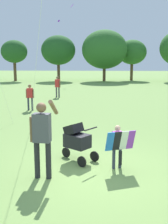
{
  "coord_description": "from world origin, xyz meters",
  "views": [
    {
      "loc": [
        0.1,
        -6.34,
        2.69
      ],
      "look_at": [
        -0.33,
        0.95,
        1.3
      ],
      "focal_mm": 44.72,
      "sensor_mm": 36.0,
      "label": 1
    }
  ],
  "objects_px": {
    "stroller": "(77,139)",
    "person_couple_left": "(58,85)",
    "person_adult_flyer": "(42,133)",
    "child_with_butterfly_kite": "(118,143)",
    "person_back_turned": "(30,95)"
  },
  "relations": [
    {
      "from": "person_adult_flyer",
      "to": "person_couple_left",
      "type": "relative_size",
      "value": 1.22
    },
    {
      "from": "stroller",
      "to": "person_back_turned",
      "type": "distance_m",
      "value": 7.97
    },
    {
      "from": "child_with_butterfly_kite",
      "to": "person_adult_flyer",
      "type": "height_order",
      "value": "person_adult_flyer"
    },
    {
      "from": "child_with_butterfly_kite",
      "to": "person_adult_flyer",
      "type": "distance_m",
      "value": 1.89
    },
    {
      "from": "stroller",
      "to": "person_back_turned",
      "type": "relative_size",
      "value": 0.76
    },
    {
      "from": "stroller",
      "to": "person_couple_left",
      "type": "relative_size",
      "value": 0.7
    },
    {
      "from": "child_with_butterfly_kite",
      "to": "person_back_turned",
      "type": "distance_m",
      "value": 8.88
    },
    {
      "from": "person_back_turned",
      "to": "person_adult_flyer",
      "type": "bearing_deg",
      "value": -74.0
    },
    {
      "from": "stroller",
      "to": "person_couple_left",
      "type": "distance_m",
      "value": 12.74
    },
    {
      "from": "stroller",
      "to": "person_back_turned",
      "type": "bearing_deg",
      "value": 112.96
    },
    {
      "from": "child_with_butterfly_kite",
      "to": "person_adult_flyer",
      "type": "bearing_deg",
      "value": -159.64
    },
    {
      "from": "child_with_butterfly_kite",
      "to": "person_back_turned",
      "type": "height_order",
      "value": "person_back_turned"
    },
    {
      "from": "stroller",
      "to": "person_back_turned",
      "type": "height_order",
      "value": "person_back_turned"
    },
    {
      "from": "child_with_butterfly_kite",
      "to": "stroller",
      "type": "relative_size",
      "value": 1.06
    },
    {
      "from": "person_adult_flyer",
      "to": "stroller",
      "type": "height_order",
      "value": "person_adult_flyer"
    }
  ]
}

